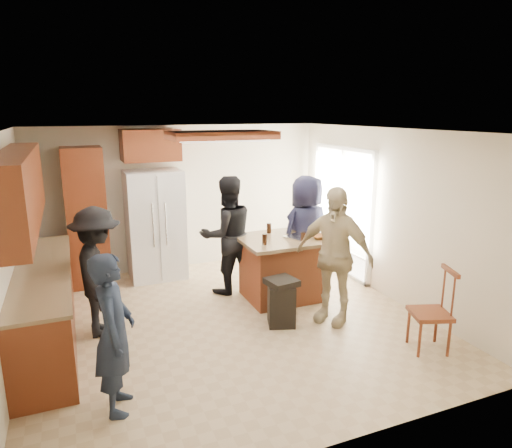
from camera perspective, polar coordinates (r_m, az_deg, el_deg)
name	(u,v)px	position (r m, az deg, el deg)	size (l,w,h in m)	color
room_shell	(412,209)	(9.45, 18.94, 1.82)	(8.00, 5.20, 5.00)	tan
person_front_left	(114,334)	(4.45, -17.29, -12.94)	(0.56, 0.41, 1.53)	#1C2538
person_behind_left	(227,235)	(6.92, -3.59, -1.39)	(0.88, 0.54, 1.80)	black
person_behind_right	(306,233)	(7.11, 6.33, -1.09)	(0.87, 0.57, 1.79)	#181931
person_side_right	(334,255)	(6.01, 9.69, -3.90)	(1.06, 0.54, 1.82)	tan
person_counter	(98,272)	(5.93, -19.16, -5.72)	(1.05, 0.49, 1.63)	black
left_cabinetry	(37,266)	(5.97, -25.71, -4.79)	(0.64, 3.00, 2.30)	maroon
back_wall_units	(103,199)	(7.61, -18.58, 3.00)	(1.80, 0.60, 2.45)	maroon
refrigerator	(155,225)	(7.72, -12.47, -0.10)	(0.90, 0.76, 1.80)	white
kitchen_island	(283,267)	(6.82, 3.45, -5.40)	(1.28, 1.03, 0.93)	#A9502B
island_items	(301,235)	(6.69, 5.60, -1.39)	(1.00, 0.73, 0.15)	silver
trash_bin	(281,302)	(6.03, 3.20, -9.65)	(0.43, 0.43, 0.63)	black
spindle_chair	(432,313)	(5.74, 21.11, -10.39)	(0.54, 0.54, 0.99)	maroon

